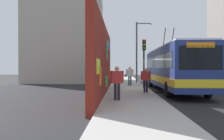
{
  "coord_description": "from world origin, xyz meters",
  "views": [
    {
      "loc": [
        -19.17,
        2.25,
        1.82
      ],
      "look_at": [
        0.64,
        2.97,
        1.61
      ],
      "focal_mm": 37.25,
      "sensor_mm": 36.0,
      "label": 1
    }
  ],
  "objects_px": {
    "pedestrian_near_wall": "(117,80)",
    "pedestrian_at_curb": "(146,78)",
    "street_lamp": "(138,48)",
    "city_bus": "(173,67)",
    "pedestrian_midblock": "(130,74)",
    "traffic_light": "(144,55)"
  },
  "relations": [
    {
      "from": "pedestrian_near_wall",
      "to": "pedestrian_at_curb",
      "type": "distance_m",
      "value": 4.25
    },
    {
      "from": "pedestrian_at_curb",
      "to": "street_lamp",
      "type": "bearing_deg",
      "value": -1.64
    },
    {
      "from": "city_bus",
      "to": "street_lamp",
      "type": "height_order",
      "value": "street_lamp"
    },
    {
      "from": "pedestrian_at_curb",
      "to": "traffic_light",
      "type": "height_order",
      "value": "traffic_light"
    },
    {
      "from": "pedestrian_midblock",
      "to": "pedestrian_at_curb",
      "type": "bearing_deg",
      "value": -172.13
    },
    {
      "from": "city_bus",
      "to": "pedestrian_at_curb",
      "type": "relative_size",
      "value": 7.57
    },
    {
      "from": "pedestrian_near_wall",
      "to": "city_bus",
      "type": "bearing_deg",
      "value": -34.25
    },
    {
      "from": "pedestrian_near_wall",
      "to": "street_lamp",
      "type": "relative_size",
      "value": 0.26
    },
    {
      "from": "pedestrian_near_wall",
      "to": "pedestrian_midblock",
      "type": "xyz_separation_m",
      "value": [
        9.84,
        -1.05,
        0.01
      ]
    },
    {
      "from": "city_bus",
      "to": "street_lamp",
      "type": "relative_size",
      "value": 1.84
    },
    {
      "from": "pedestrian_near_wall",
      "to": "street_lamp",
      "type": "distance_m",
      "value": 14.5
    },
    {
      "from": "city_bus",
      "to": "pedestrian_midblock",
      "type": "xyz_separation_m",
      "value": [
        3.62,
        3.19,
        -0.67
      ]
    },
    {
      "from": "pedestrian_near_wall",
      "to": "pedestrian_at_curb",
      "type": "xyz_separation_m",
      "value": [
        3.81,
        -1.88,
        -0.06
      ]
    },
    {
      "from": "pedestrian_near_wall",
      "to": "pedestrian_at_curb",
      "type": "bearing_deg",
      "value": -26.3
    },
    {
      "from": "city_bus",
      "to": "pedestrian_at_curb",
      "type": "height_order",
      "value": "city_bus"
    },
    {
      "from": "city_bus",
      "to": "pedestrian_near_wall",
      "type": "xyz_separation_m",
      "value": [
        -6.22,
        4.24,
        -0.68
      ]
    },
    {
      "from": "pedestrian_at_curb",
      "to": "pedestrian_midblock",
      "type": "relative_size",
      "value": 0.94
    },
    {
      "from": "traffic_light",
      "to": "street_lamp",
      "type": "relative_size",
      "value": 0.59
    },
    {
      "from": "city_bus",
      "to": "traffic_light",
      "type": "bearing_deg",
      "value": 70.26
    },
    {
      "from": "pedestrian_at_curb",
      "to": "traffic_light",
      "type": "relative_size",
      "value": 0.42
    },
    {
      "from": "city_bus",
      "to": "street_lamp",
      "type": "xyz_separation_m",
      "value": [
        7.83,
        2.06,
        2.15
      ]
    },
    {
      "from": "pedestrian_near_wall",
      "to": "pedestrian_at_curb",
      "type": "height_order",
      "value": "pedestrian_near_wall"
    }
  ]
}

